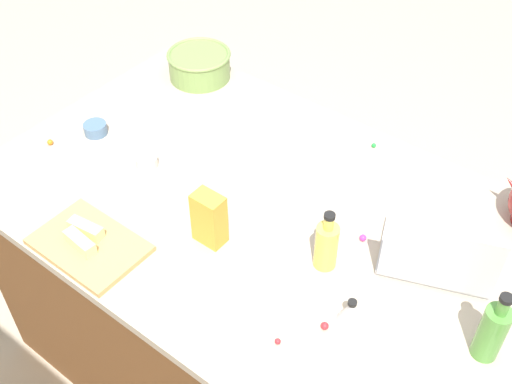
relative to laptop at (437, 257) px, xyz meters
name	(u,v)px	position (x,y,z in m)	size (l,w,h in m)	color
ground_plane	(256,362)	(0.55, 0.10, -0.95)	(12.00, 12.00, 0.00)	#B7A88E
island_counter	(256,293)	(0.55, 0.10, -0.50)	(1.70, 1.10, 0.90)	brown
laptop	(437,257)	(0.00, 0.00, 0.00)	(0.37, 0.32, 0.22)	#B7B7BC
mixing_bowl_large	(199,64)	(1.15, -0.32, 0.01)	(0.24, 0.24, 0.11)	#72934C
bottle_olive	(492,331)	(-0.22, 0.17, 0.04)	(0.07, 0.07, 0.22)	#4C8C38
bottle_oil	(326,245)	(0.25, 0.17, 0.03)	(0.06, 0.06, 0.20)	#DBC64C
cutting_board	(89,245)	(0.82, 0.54, -0.04)	(0.32, 0.22, 0.02)	tan
butter_stick_left	(86,229)	(0.85, 0.51, -0.01)	(0.11, 0.04, 0.04)	#F4E58C
butter_stick_right	(80,242)	(0.82, 0.56, -0.01)	(0.11, 0.04, 0.04)	#F4E58C
ramekin_small	(147,161)	(0.94, 0.18, -0.03)	(0.07, 0.07, 0.04)	beige
ramekin_wide	(95,129)	(1.20, 0.17, -0.03)	(0.08, 0.08, 0.04)	slate
kitchen_timer	(351,311)	(0.09, 0.29, -0.01)	(0.07, 0.07, 0.08)	#B2B2B7
candy_bag	(209,219)	(0.56, 0.30, 0.04)	(0.09, 0.06, 0.17)	gold
candy_0	(278,341)	(0.20, 0.46, -0.04)	(0.02, 0.02, 0.02)	red
candy_1	(363,238)	(0.21, 0.03, -0.04)	(0.02, 0.02, 0.02)	#CC3399
candy_2	(50,142)	(1.28, 0.30, -0.04)	(0.02, 0.02, 0.02)	orange
candy_3	(374,145)	(0.40, -0.36, -0.04)	(0.02, 0.02, 0.02)	green
candy_4	(325,326)	(0.13, 0.35, -0.04)	(0.02, 0.02, 0.02)	red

